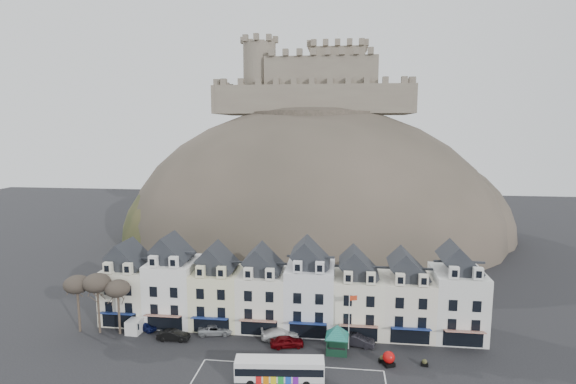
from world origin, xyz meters
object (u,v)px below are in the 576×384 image
object	(u,v)px
flagpole	(350,318)
white_van	(138,323)
car_white	(280,334)
bus_shelter	(337,331)
car_navy	(145,326)
car_silver	(216,329)
car_maroon	(287,341)
car_charcoal	(357,340)
car_black	(173,335)
bus	(280,369)
red_buoy	(389,358)

from	to	relation	value
flagpole	white_van	size ratio (longest dim) A/B	1.69
flagpole	car_white	xyz separation A→B (m)	(-9.35, 1.60, -3.52)
bus_shelter	car_navy	world-z (taller)	bus_shelter
white_van	car_silver	xyz separation A→B (m)	(11.35, 0.00, -0.31)
flagpole	white_van	world-z (taller)	flagpole
car_maroon	car_charcoal	bearing A→B (deg)	-94.31
car_black	bus_shelter	bearing A→B (deg)	-93.50
car_navy	car_maroon	xyz separation A→B (m)	(20.74, -2.50, 0.15)
bus	red_buoy	bearing A→B (deg)	16.64
car_silver	car_navy	bearing A→B (deg)	78.47
car_navy	flagpole	bearing A→B (deg)	-69.66
white_van	car_white	size ratio (longest dim) A/B	0.84
car_black	car_maroon	bearing A→B (deg)	-91.78
white_van	car_navy	xyz separation A→B (m)	(1.01, 0.00, -0.38)
bus_shelter	bus	bearing A→B (deg)	-127.46
bus	car_maroon	size ratio (longest dim) A/B	2.31
car_black	flagpole	bearing A→B (deg)	-90.64
red_buoy	car_black	size ratio (longest dim) A/B	0.42
car_navy	car_black	bearing A→B (deg)	-91.57
car_white	car_navy	bearing A→B (deg)	72.30
car_charcoal	car_silver	bearing A→B (deg)	97.89
car_navy	car_maroon	world-z (taller)	car_maroon
car_navy	car_maroon	size ratio (longest dim) A/B	0.81
car_navy	car_charcoal	bearing A→B (deg)	-67.65
car_navy	car_black	world-z (taller)	car_black
car_black	car_white	world-z (taller)	car_white
car_maroon	car_charcoal	xyz separation A→B (m)	(9.20, 1.45, 0.01)
car_charcoal	red_buoy	bearing A→B (deg)	-130.35
bus_shelter	white_van	bearing A→B (deg)	176.09
white_van	car_silver	bearing A→B (deg)	3.61
white_van	car_navy	size ratio (longest dim) A/B	1.23
bus_shelter	car_black	bearing A→B (deg)	-179.25
bus_shelter	car_black	xyz separation A→B (m)	(-22.17, 0.67, -2.19)
bus	flagpole	xyz separation A→B (m)	(7.97, 8.78, 2.71)
flagpole	car_black	world-z (taller)	flagpole
flagpole	white_van	distance (m)	30.15
bus	car_navy	bearing A→B (deg)	147.19
car_maroon	red_buoy	bearing A→B (deg)	-116.99
bus_shelter	flagpole	size ratio (longest dim) A/B	0.79
bus_shelter	flagpole	world-z (taller)	flagpole
red_buoy	car_black	distance (m)	28.66
white_van	car_maroon	bearing A→B (deg)	-2.94
car_black	car_maroon	size ratio (longest dim) A/B	0.97
car_black	car_white	size ratio (longest dim) A/B	0.82
car_white	car_charcoal	distance (m)	10.42
car_maroon	white_van	bearing A→B (deg)	70.19
car_white	car_maroon	size ratio (longest dim) A/B	1.18
car_navy	car_maroon	distance (m)	20.89
bus_shelter	car_silver	xyz separation A→B (m)	(-16.97, 3.17, -2.23)
white_van	car_white	xyz separation A→B (m)	(20.55, -0.43, -0.23)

